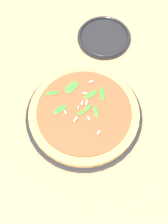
# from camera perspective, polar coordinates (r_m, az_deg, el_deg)

# --- Properties ---
(ground_plane) EXTENTS (6.00, 6.00, 0.00)m
(ground_plane) POSITION_cam_1_polar(r_m,az_deg,el_deg) (0.86, -2.38, -2.00)
(ground_plane) COLOR #9E7A56
(pizza_arugula_main) EXTENTS (0.32, 0.32, 0.05)m
(pizza_arugula_main) POSITION_cam_1_polar(r_m,az_deg,el_deg) (0.85, -0.01, -0.38)
(pizza_arugula_main) COLOR black
(pizza_arugula_main) RESTS_ON ground_plane
(side_plate_white) EXTENTS (0.17, 0.17, 0.02)m
(side_plate_white) POSITION_cam_1_polar(r_m,az_deg,el_deg) (1.01, 3.70, 13.52)
(side_plate_white) COLOR black
(side_plate_white) RESTS_ON ground_plane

